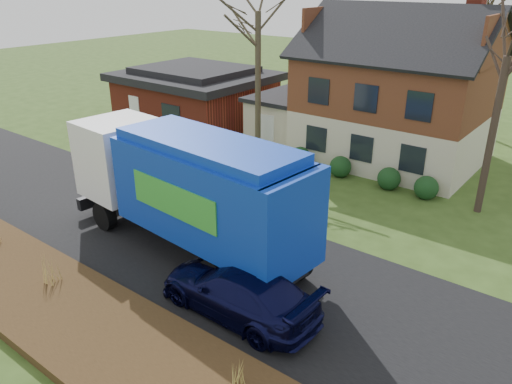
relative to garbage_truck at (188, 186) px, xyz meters
The scene contains 10 objects.
ground 2.67m from the garbage_truck, 154.34° to the left, with size 120.00×120.00×0.00m, color #2F4717.
road 2.66m from the garbage_truck, 154.34° to the left, with size 80.00×7.00×0.02m, color black.
mulch_verge 5.63m from the garbage_truck, 96.07° to the right, with size 80.00×3.50×0.30m, color black.
main_house 14.27m from the garbage_truck, 86.15° to the left, with size 12.95×8.95×9.26m.
ranch_house 18.26m from the garbage_truck, 133.40° to the left, with size 9.80×8.20×3.70m.
garbage_truck is the anchor object (origin of this frame).
silver_sedan 5.84m from the garbage_truck, 110.48° to the left, with size 1.42×4.06×1.34m, color #A6A9AE.
navy_wagon 4.50m from the garbage_truck, 25.47° to the right, with size 2.13×5.23×1.52m, color black.
grass_clump_mid 5.16m from the garbage_truck, 110.92° to the right, with size 0.36×0.30×1.00m.
grass_clump_east 7.50m from the garbage_truck, 36.38° to the right, with size 0.31×0.25×0.77m.
Camera 1 is at (12.25, -11.47, 9.31)m, focal length 35.00 mm.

